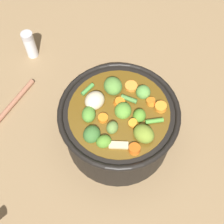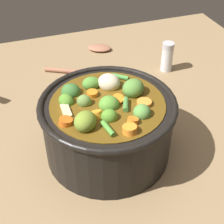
{
  "view_description": "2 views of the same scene",
  "coord_description": "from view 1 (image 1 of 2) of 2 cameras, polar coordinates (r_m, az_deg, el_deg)",
  "views": [
    {
      "loc": [
        -0.01,
        -0.3,
        0.65
      ],
      "look_at": [
        -0.01,
        0.01,
        0.09
      ],
      "focal_mm": 47.82,
      "sensor_mm": 36.0,
      "label": 1
    },
    {
      "loc": [
        0.46,
        -0.15,
        0.49
      ],
      "look_at": [
        -0.0,
        0.01,
        0.1
      ],
      "focal_mm": 54.46,
      "sensor_mm": 36.0,
      "label": 2
    }
  ],
  "objects": [
    {
      "name": "salt_shaker",
      "position": [
        0.85,
        -15.43,
        12.34
      ],
      "size": [
        0.03,
        0.03,
        0.08
      ],
      "color": "silver",
      "rests_on": "ground_plane"
    },
    {
      "name": "ground_plane",
      "position": [
        0.71,
        1.15,
        -4.73
      ],
      "size": [
        1.1,
        1.1,
        0.0
      ],
      "primitive_type": "plane",
      "color": "#8C704C"
    },
    {
      "name": "cooking_pot",
      "position": [
        0.65,
        1.25,
        -2.24
      ],
      "size": [
        0.25,
        0.25,
        0.15
      ],
      "color": "black",
      "rests_on": "ground_plane"
    }
  ]
}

